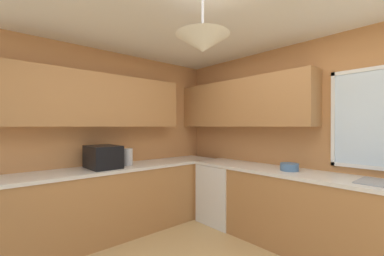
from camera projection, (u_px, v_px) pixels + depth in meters
The scene contains 7 objects.
room_shell at pixel (192, 96), 3.00m from camera, with size 4.21×3.74×2.60m.
counter_run_left at pixel (113, 201), 3.30m from camera, with size 0.65×3.35×0.91m.
counter_run_back at pixel (310, 213), 2.84m from camera, with size 3.30×0.65×0.91m.
dishwasher at pixel (223, 193), 3.78m from camera, with size 0.60×0.60×0.87m, color white.
microwave at pixel (103, 157), 3.21m from camera, with size 0.48×0.36×0.29m, color black.
kettle at pixel (128, 157), 3.42m from camera, with size 0.13×0.13×0.23m, color #B7B7BC.
bowl at pixel (289, 167), 3.02m from camera, with size 0.22×0.22×0.09m, color #4C7099.
Camera 1 is at (1.44, -1.39, 1.45)m, focal length 23.18 mm.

